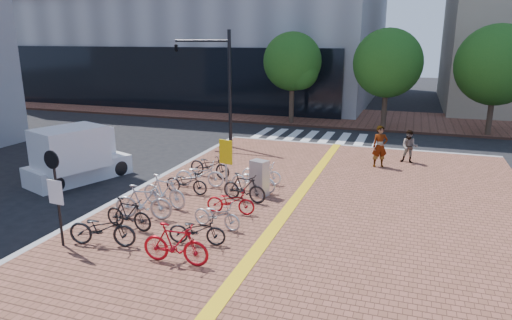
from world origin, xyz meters
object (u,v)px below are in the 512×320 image
at_px(pedestrian_b, 409,147).
at_px(box_truck, 76,154).
at_px(bike_9, 217,215).
at_px(traffic_light_pole, 205,67).
at_px(bike_7, 175,244).
at_px(bike_13, 261,173).
at_px(bike_11, 244,188).
at_px(bike_0, 102,228).
at_px(bike_4, 186,182).
at_px(utility_box, 259,178).
at_px(notice_sign, 55,187).
at_px(bike_10, 231,201).
at_px(bike_8, 197,230).
at_px(bike_5, 200,174).
at_px(yellow_sign, 226,157).
at_px(bike_6, 210,165).
at_px(bike_1, 128,214).
at_px(bike_2, 143,202).
at_px(bike_12, 253,180).
at_px(bike_3, 164,191).
at_px(pedestrian_a, 380,147).

distance_m(pedestrian_b, box_truck, 14.53).
distance_m(bike_9, traffic_light_pole, 11.67).
distance_m(bike_7, bike_13, 6.96).
bearing_deg(bike_11, bike_0, 160.33).
height_order(bike_0, bike_4, bike_0).
bearing_deg(utility_box, notice_sign, -123.62).
relative_size(bike_10, bike_11, 0.96).
bearing_deg(pedestrian_b, box_truck, -145.00).
bearing_deg(bike_4, bike_8, -148.12).
distance_m(bike_5, bike_7, 6.19).
xyz_separation_m(bike_11, yellow_sign, (-0.90, 0.52, 0.90)).
height_order(bike_6, pedestrian_b, pedestrian_b).
bearing_deg(bike_1, bike_8, -91.98).
height_order(bike_13, pedestrian_b, pedestrian_b).
height_order(bike_0, notice_sign, notice_sign).
xyz_separation_m(bike_2, bike_6, (0.10, 4.79, -0.06)).
relative_size(notice_sign, box_truck, 0.62).
bearing_deg(bike_1, bike_9, -64.75).
xyz_separation_m(bike_7, notice_sign, (-3.48, -0.13, 1.18)).
distance_m(utility_box, notice_sign, 6.99).
height_order(pedestrian_b, utility_box, pedestrian_b).
distance_m(bike_2, bike_11, 3.53).
height_order(bike_6, utility_box, utility_box).
relative_size(bike_5, bike_10, 1.18).
bearing_deg(bike_7, bike_10, -3.05).
bearing_deg(bike_7, bike_12, -2.57).
xyz_separation_m(bike_12, box_truck, (-7.48, -0.59, 0.48)).
distance_m(utility_box, box_truck, 7.84).
bearing_deg(bike_10, traffic_light_pole, 22.53).
relative_size(bike_1, traffic_light_pole, 0.27).
relative_size(bike_0, bike_8, 1.19).
bearing_deg(bike_12, bike_0, 160.46).
bearing_deg(bike_3, traffic_light_pole, 27.81).
height_order(bike_7, bike_9, bike_7).
bearing_deg(bike_13, bike_8, -177.11).
bearing_deg(pedestrian_a, bike_9, -136.91).
bearing_deg(pedestrian_a, box_truck, -175.71).
xyz_separation_m(bike_10, pedestrian_a, (4.13, 7.32, 0.50)).
xyz_separation_m(bike_12, bike_13, (-0.03, 1.02, -0.03)).
bearing_deg(bike_13, bike_12, -176.00).
xyz_separation_m(bike_3, pedestrian_b, (7.73, 8.62, 0.20)).
xyz_separation_m(pedestrian_b, box_truck, (-12.88, -6.73, 0.19)).
relative_size(bike_3, traffic_light_pole, 0.31).
xyz_separation_m(bike_2, pedestrian_a, (6.56, 8.65, 0.36)).
distance_m(bike_2, utility_box, 4.31).
height_order(bike_9, pedestrian_a, pedestrian_a).
distance_m(bike_11, pedestrian_a, 7.37).
distance_m(bike_8, pedestrian_b, 12.15).
bearing_deg(bike_13, bike_9, -176.14).
distance_m(bike_10, notice_sign, 5.29).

